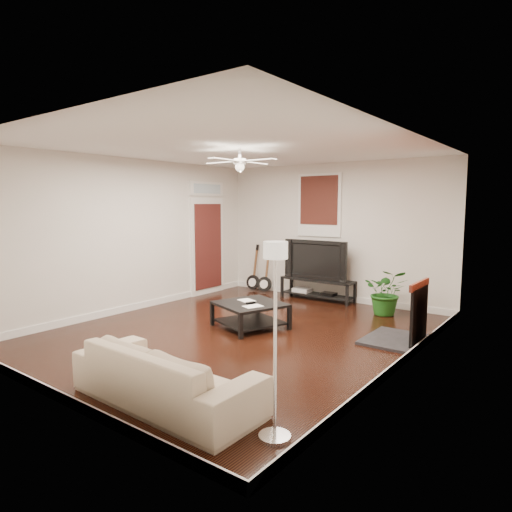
{
  "coord_description": "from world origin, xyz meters",
  "views": [
    {
      "loc": [
        4.2,
        -5.17,
        1.97
      ],
      "look_at": [
        0.0,
        0.4,
        1.15
      ],
      "focal_mm": 31.01,
      "sensor_mm": 36.0,
      "label": 1
    }
  ],
  "objects": [
    {
      "name": "window_back",
      "position": [
        -0.3,
        2.97,
        1.95
      ],
      "size": [
        1.0,
        0.06,
        1.3
      ],
      "primitive_type": "cube",
      "color": "#39190F",
      "rests_on": "wall_back"
    },
    {
      "name": "potted_plant",
      "position": [
        1.41,
        2.4,
        0.42
      ],
      "size": [
        0.92,
        0.86,
        0.83
      ],
      "primitive_type": "imported",
      "rotation": [
        0.0,
        0.0,
        0.32
      ],
      "color": "#1C5A19",
      "rests_on": "floor"
    },
    {
      "name": "guitar_left",
      "position": [
        -1.86,
        2.75,
        0.53
      ],
      "size": [
        0.35,
        0.26,
        1.06
      ],
      "primitive_type": null,
      "rotation": [
        0.0,
        0.0,
        0.1
      ],
      "color": "black",
      "rests_on": "floor"
    },
    {
      "name": "brick_accent",
      "position": [
        2.49,
        1.0,
        1.4
      ],
      "size": [
        0.02,
        2.2,
        2.8
      ],
      "primitive_type": "cube",
      "color": "#9E4533",
      "rests_on": "floor"
    },
    {
      "name": "floor_lamp",
      "position": [
        2.2,
        -2.26,
        0.84
      ],
      "size": [
        0.28,
        0.28,
        1.68
      ],
      "primitive_type": null,
      "rotation": [
        0.0,
        0.0,
        -0.02
      ],
      "color": "white",
      "rests_on": "floor"
    },
    {
      "name": "fireplace",
      "position": [
        2.2,
        1.0,
        0.46
      ],
      "size": [
        0.8,
        1.1,
        0.92
      ],
      "primitive_type": "cube",
      "color": "black",
      "rests_on": "floor"
    },
    {
      "name": "tv",
      "position": [
        -0.2,
        2.8,
        0.84
      ],
      "size": [
        1.4,
        0.18,
        0.81
      ],
      "primitive_type": "imported",
      "color": "black",
      "rests_on": "tv_stand"
    },
    {
      "name": "tv_stand",
      "position": [
        -0.2,
        2.78,
        0.22
      ],
      "size": [
        1.56,
        0.42,
        0.44
      ],
      "primitive_type": "cube",
      "color": "black",
      "rests_on": "floor"
    },
    {
      "name": "ceiling_fan",
      "position": [
        0.0,
        0.0,
        2.6
      ],
      "size": [
        1.24,
        1.24,
        0.32
      ],
      "primitive_type": null,
      "color": "white",
      "rests_on": "ceiling"
    },
    {
      "name": "sofa",
      "position": [
        0.96,
        -2.36,
        0.3
      ],
      "size": [
        2.07,
        0.84,
        0.6
      ],
      "primitive_type": "imported",
      "rotation": [
        0.0,
        0.0,
        3.12
      ],
      "color": "tan",
      "rests_on": "floor"
    },
    {
      "name": "guitar_right",
      "position": [
        -1.51,
        2.72,
        0.53
      ],
      "size": [
        0.37,
        0.29,
        1.06
      ],
      "primitive_type": null,
      "rotation": [
        0.0,
        0.0,
        0.2
      ],
      "color": "black",
      "rests_on": "floor"
    },
    {
      "name": "door_left",
      "position": [
        -2.46,
        1.9,
        1.25
      ],
      "size": [
        0.08,
        1.0,
        2.5
      ],
      "primitive_type": "cube",
      "color": "white",
      "rests_on": "wall_left"
    },
    {
      "name": "room",
      "position": [
        0.0,
        0.0,
        1.4
      ],
      "size": [
        5.01,
        6.01,
        2.81
      ],
      "color": "black",
      "rests_on": "ground"
    },
    {
      "name": "coffee_table",
      "position": [
        -0.04,
        0.3,
        0.2
      ],
      "size": [
        1.22,
        1.22,
        0.4
      ],
      "primitive_type": "cube",
      "rotation": [
        0.0,
        0.0,
        -0.35
      ],
      "color": "black",
      "rests_on": "floor"
    }
  ]
}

